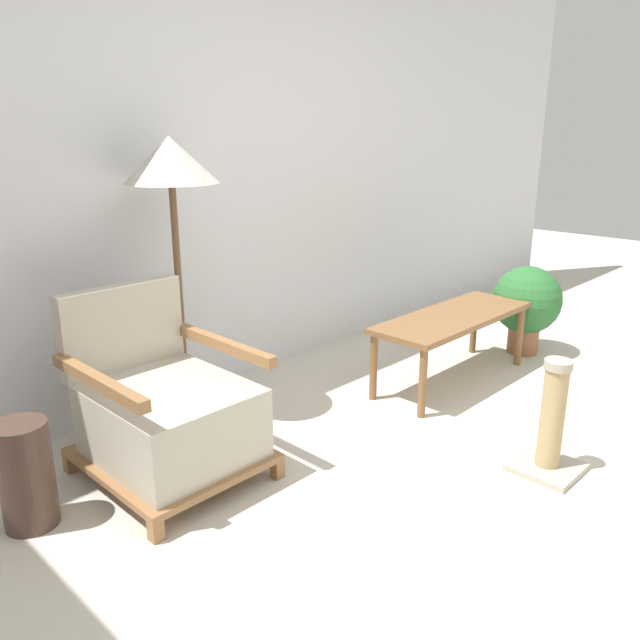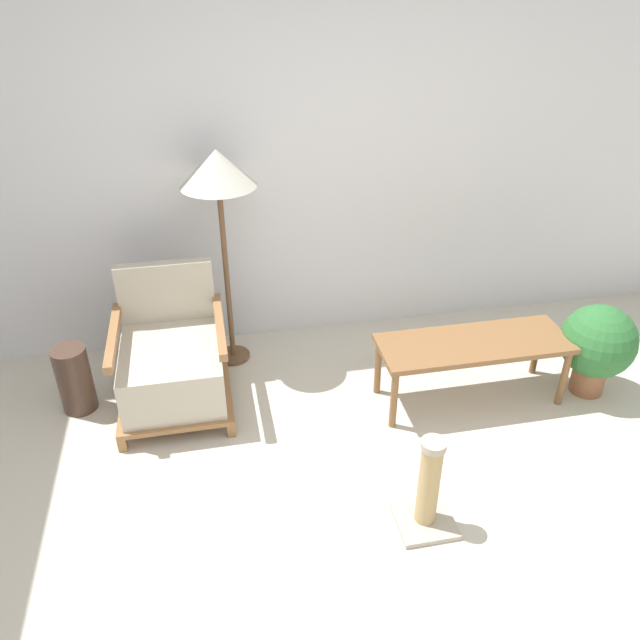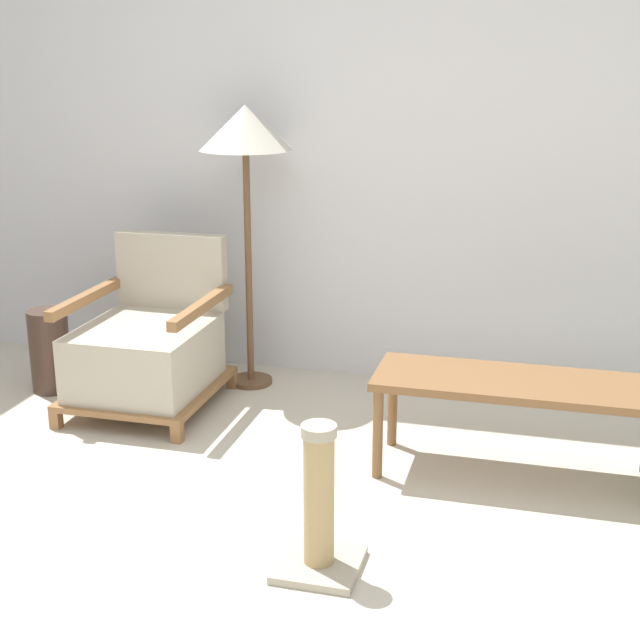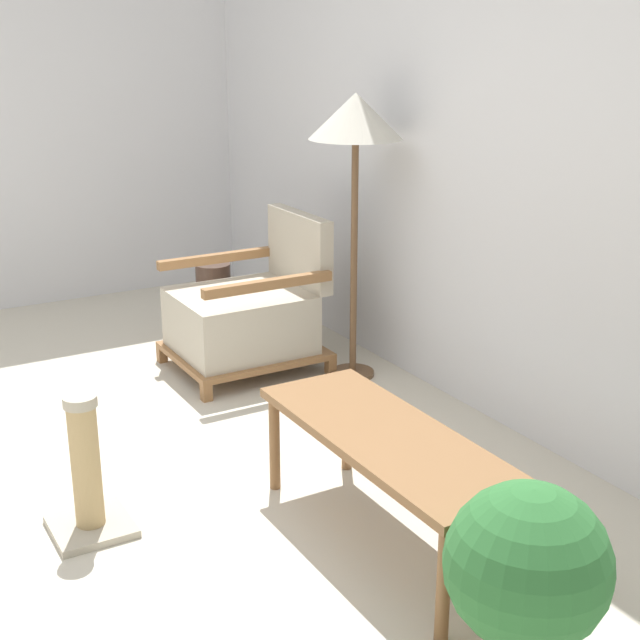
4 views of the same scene
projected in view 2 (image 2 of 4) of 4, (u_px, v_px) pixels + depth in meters
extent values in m
plane|color=beige|center=(403.00, 567.00, 2.96)|extent=(14.00, 14.00, 0.00)
cube|color=silver|center=(314.00, 152.00, 4.12)|extent=(8.00, 0.06, 2.70)
cube|color=olive|center=(122.00, 444.00, 3.62)|extent=(0.05, 0.05, 0.09)
cube|color=olive|center=(231.00, 429.00, 3.73)|extent=(0.05, 0.05, 0.09)
cube|color=olive|center=(130.00, 371.00, 4.23)|extent=(0.05, 0.05, 0.09)
cube|color=olive|center=(223.00, 361.00, 4.34)|extent=(0.05, 0.05, 0.09)
cube|color=olive|center=(176.00, 391.00, 3.95)|extent=(0.68, 0.78, 0.03)
cube|color=#BCB29E|center=(173.00, 371.00, 3.84)|extent=(0.60, 0.68, 0.32)
cube|color=#BCB29E|center=(166.00, 291.00, 3.96)|extent=(0.60, 0.08, 0.40)
cube|color=olive|center=(113.00, 336.00, 3.66)|extent=(0.05, 0.72, 0.05)
cube|color=olive|center=(220.00, 325.00, 3.76)|extent=(0.05, 0.72, 0.05)
cylinder|color=brown|center=(234.00, 356.00, 4.44)|extent=(0.23, 0.23, 0.03)
cylinder|color=brown|center=(227.00, 277.00, 4.11)|extent=(0.04, 0.04, 1.24)
cone|color=beige|center=(217.00, 168.00, 3.73)|extent=(0.47, 0.47, 0.23)
cube|color=brown|center=(474.00, 344.00, 3.84)|extent=(1.19, 0.42, 0.04)
cylinder|color=brown|center=(394.00, 400.00, 3.72)|extent=(0.04, 0.04, 0.40)
cylinder|color=brown|center=(564.00, 378.00, 3.90)|extent=(0.04, 0.04, 0.40)
cylinder|color=brown|center=(378.00, 367.00, 4.00)|extent=(0.04, 0.04, 0.40)
cylinder|color=brown|center=(537.00, 348.00, 4.19)|extent=(0.04, 0.04, 0.40)
cylinder|color=#473328|center=(75.00, 379.00, 3.86)|extent=(0.21, 0.21, 0.44)
cylinder|color=#935B3D|center=(588.00, 379.00, 4.08)|extent=(0.21, 0.21, 0.19)
sphere|color=#2D6B33|center=(598.00, 341.00, 3.92)|extent=(0.47, 0.47, 0.47)
cube|color=#B2A893|center=(424.00, 520.00, 3.18)|extent=(0.29, 0.29, 0.03)
cylinder|color=tan|center=(429.00, 484.00, 3.05)|extent=(0.11, 0.11, 0.48)
cylinder|color=#B2A893|center=(434.00, 445.00, 2.91)|extent=(0.12, 0.12, 0.04)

